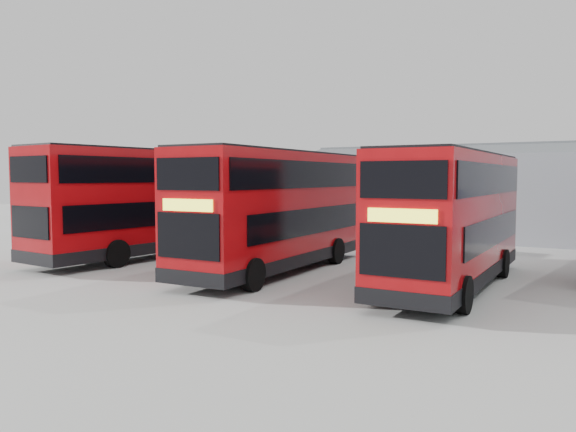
{
  "coord_description": "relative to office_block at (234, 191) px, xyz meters",
  "views": [
    {
      "loc": [
        11.54,
        -18.01,
        3.72
      ],
      "look_at": [
        0.0,
        2.12,
        2.1
      ],
      "focal_mm": 35.0,
      "sensor_mm": 36.0,
      "label": 1
    }
  ],
  "objects": [
    {
      "name": "maintenance_shed",
      "position": [
        22.0,
        2.01,
        0.02
      ],
      "size": [
        30.5,
        12.0,
        5.89
      ],
      "color": "#9CA1AA",
      "rests_on": "ground"
    },
    {
      "name": "double_decker_right",
      "position": [
        21.0,
        -16.89,
        -0.32
      ],
      "size": [
        2.78,
        10.75,
        4.53
      ],
      "rotation": [
        0.0,
        0.0,
        -0.0
      ],
      "color": "#AA090E",
      "rests_on": "ground"
    },
    {
      "name": "office_block",
      "position": [
        0.0,
        0.0,
        0.0
      ],
      "size": [
        12.3,
        8.32,
        5.12
      ],
      "color": "navy",
      "rests_on": "ground"
    },
    {
      "name": "ground_plane",
      "position": [
        14.0,
        -17.99,
        -2.58
      ],
      "size": [
        120.0,
        120.0,
        0.0
      ],
      "primitive_type": "plane",
      "color": "#B1B0AB",
      "rests_on": "ground"
    },
    {
      "name": "double_decker_left",
      "position": [
        7.01,
        -16.64,
        -0.1
      ],
      "size": [
        3.83,
        11.96,
        4.98
      ],
      "rotation": [
        0.0,
        0.0,
        3.06
      ],
      "color": "#AA090E",
      "rests_on": "ground"
    },
    {
      "name": "panel_van",
      "position": [
        -5.04,
        -6.08,
        -1.37
      ],
      "size": [
        2.21,
        5.0,
        2.16
      ],
      "rotation": [
        0.0,
        0.0,
        0.02
      ],
      "color": "white",
      "rests_on": "ground"
    },
    {
      "name": "double_decker_centre",
      "position": [
        14.24,
        -17.09,
        -0.22
      ],
      "size": [
        3.02,
        11.25,
        4.73
      ],
      "rotation": [
        0.0,
        0.0,
        0.02
      ],
      "color": "#AA090E",
      "rests_on": "ground"
    }
  ]
}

